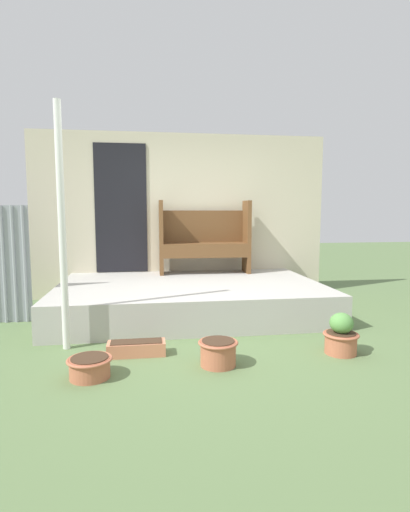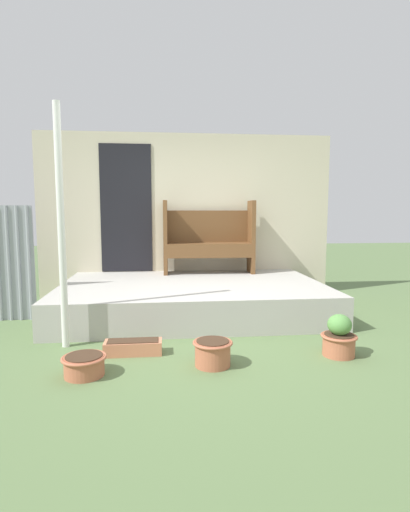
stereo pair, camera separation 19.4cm
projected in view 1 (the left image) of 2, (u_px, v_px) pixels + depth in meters
The scene contains 9 objects.
ground_plane at pixel (199, 338), 4.35m from camera, with size 24.00×24.00×0.00m, color #5B7547.
porch_slab at pixel (190, 298), 5.42m from camera, with size 3.50×2.24×0.41m.
house_wall at pixel (180, 216), 6.42m from camera, with size 4.70×0.08×2.60m.
support_post at pixel (62, 228), 3.89m from camera, with size 0.07×0.07×2.43m.
bench at pixel (204, 237), 6.24m from camera, with size 1.41×0.43×1.13m.
flower_pot_left at pixel (90, 366), 3.32m from camera, with size 0.38×0.38×0.18m.
flower_pot_middle at pixel (218, 352), 3.58m from camera, with size 0.36×0.36×0.23m.
flower_pot_right at pixel (341, 336), 3.87m from camera, with size 0.34×0.34×0.40m.
planter_box_rect at pixel (137, 348), 3.84m from camera, with size 0.55×0.20×0.14m.
Camera 1 is at (-0.55, -4.18, 1.39)m, focal length 28.00 mm.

